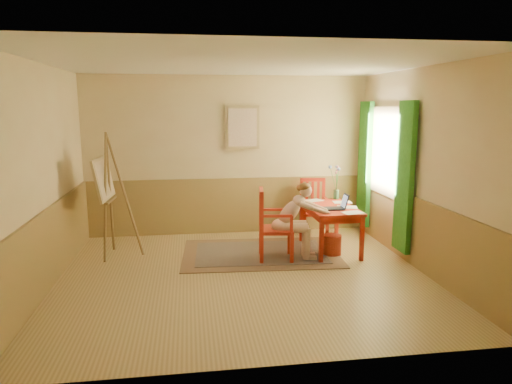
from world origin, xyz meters
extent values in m
cube|color=tan|center=(0.00, 0.00, -0.01)|extent=(5.00, 4.50, 0.02)
cube|color=white|center=(0.00, 0.00, 2.81)|extent=(5.00, 4.50, 0.02)
cube|color=#D3B481|center=(0.00, 2.26, 1.40)|extent=(5.00, 0.02, 2.80)
cube|color=#D3B481|center=(0.00, -2.26, 1.40)|extent=(5.00, 0.02, 2.80)
cube|color=#D3B481|center=(-2.51, 0.00, 1.40)|extent=(0.02, 4.50, 2.80)
cube|color=#D3B481|center=(2.51, 0.00, 1.40)|extent=(0.02, 4.50, 2.80)
cube|color=olive|center=(0.00, 2.23, 0.50)|extent=(5.00, 0.04, 1.00)
cube|color=olive|center=(-2.48, 0.00, 0.50)|extent=(0.04, 4.50, 1.00)
cube|color=olive|center=(2.48, 0.00, 0.50)|extent=(0.04, 4.50, 1.00)
cube|color=white|center=(2.47, 1.10, 1.55)|extent=(0.02, 1.00, 1.30)
cube|color=tan|center=(2.45, 1.10, 1.55)|extent=(0.03, 1.12, 1.42)
cube|color=green|center=(2.40, 0.32, 1.25)|extent=(0.08, 0.45, 2.20)
cube|color=green|center=(2.40, 1.88, 1.25)|extent=(0.08, 0.45, 2.20)
cube|color=tan|center=(0.25, 2.21, 1.90)|extent=(0.60, 0.04, 0.76)
cube|color=beige|center=(0.25, 2.19, 1.90)|extent=(0.50, 0.02, 0.66)
cube|color=#8C7251|center=(0.38, 0.91, 0.01)|extent=(2.49, 1.74, 0.01)
cube|color=black|center=(0.38, 0.91, 0.01)|extent=(2.07, 1.31, 0.01)
cube|color=red|center=(1.48, 0.90, 0.70)|extent=(0.75, 1.22, 0.04)
cube|color=red|center=(1.48, 0.90, 0.63)|extent=(0.65, 1.11, 0.10)
cube|color=red|center=(1.18, 0.34, 0.34)|extent=(0.06, 0.06, 0.68)
cube|color=red|center=(1.80, 0.36, 0.34)|extent=(0.06, 0.06, 0.68)
cube|color=red|center=(1.15, 1.45, 0.34)|extent=(0.06, 0.06, 0.68)
cube|color=red|center=(1.78, 1.46, 0.34)|extent=(0.06, 0.06, 0.68)
cube|color=red|center=(0.56, 0.61, 0.46)|extent=(0.55, 0.53, 0.05)
cube|color=red|center=(0.32, 0.43, 0.22)|extent=(0.06, 0.06, 0.43)
cube|color=red|center=(0.75, 0.38, 0.22)|extent=(0.06, 0.06, 0.43)
cube|color=red|center=(0.37, 0.85, 0.22)|extent=(0.06, 0.06, 0.43)
cube|color=red|center=(0.80, 0.79, 0.22)|extent=(0.06, 0.06, 0.43)
cube|color=red|center=(0.32, 0.43, 0.78)|extent=(0.06, 0.06, 0.59)
cube|color=red|center=(0.37, 0.85, 0.78)|extent=(0.06, 0.06, 0.59)
cube|color=red|center=(0.34, 0.64, 1.04)|extent=(0.11, 0.48, 0.06)
cube|color=red|center=(0.33, 0.53, 0.76)|extent=(0.04, 0.05, 0.48)
cube|color=red|center=(0.34, 0.64, 0.76)|extent=(0.04, 0.05, 0.48)
cube|color=red|center=(0.36, 0.75, 0.76)|extent=(0.04, 0.05, 0.48)
cube|color=red|center=(0.53, 0.41, 0.72)|extent=(0.44, 0.10, 0.04)
cube|color=red|center=(0.74, 0.38, 0.60)|extent=(0.05, 0.05, 0.24)
cube|color=red|center=(0.59, 0.82, 0.72)|extent=(0.44, 0.10, 0.04)
cube|color=red|center=(0.79, 0.79, 0.60)|extent=(0.05, 0.05, 0.24)
cube|color=red|center=(1.45, 1.74, 0.43)|extent=(0.49, 0.51, 0.05)
cube|color=red|center=(1.28, 1.97, 0.21)|extent=(0.06, 0.06, 0.41)
cube|color=red|center=(1.24, 1.56, 0.21)|extent=(0.06, 0.06, 0.41)
cube|color=red|center=(1.67, 1.93, 0.21)|extent=(0.06, 0.06, 0.41)
cube|color=red|center=(1.63, 1.52, 0.21)|extent=(0.06, 0.06, 0.41)
cube|color=red|center=(1.28, 1.97, 0.73)|extent=(0.06, 0.06, 0.56)
cube|color=red|center=(1.67, 1.93, 0.73)|extent=(0.06, 0.06, 0.56)
cube|color=red|center=(1.48, 1.95, 0.98)|extent=(0.45, 0.10, 0.06)
cube|color=red|center=(1.38, 1.96, 0.72)|extent=(0.05, 0.03, 0.46)
cube|color=red|center=(1.48, 1.95, 0.72)|extent=(0.05, 0.03, 0.46)
cube|color=red|center=(1.58, 1.94, 0.72)|extent=(0.05, 0.03, 0.46)
cube|color=red|center=(1.26, 1.77, 0.68)|extent=(0.08, 0.42, 0.04)
cube|color=red|center=(1.24, 1.57, 0.57)|extent=(0.04, 0.04, 0.22)
cube|color=red|center=(1.65, 1.72, 0.68)|extent=(0.08, 0.42, 0.04)
cube|color=red|center=(1.63, 1.53, 0.57)|extent=(0.04, 0.04, 0.22)
ellipsoid|color=beige|center=(0.62, 0.61, 0.52)|extent=(0.30, 0.36, 0.21)
cylinder|color=beige|center=(0.81, 0.51, 0.51)|extent=(0.42, 0.20, 0.15)
cylinder|color=beige|center=(0.83, 0.67, 0.51)|extent=(0.42, 0.20, 0.15)
cylinder|color=beige|center=(1.00, 0.48, 0.26)|extent=(0.12, 0.12, 0.47)
cylinder|color=beige|center=(1.02, 0.65, 0.26)|extent=(0.12, 0.12, 0.47)
cube|color=beige|center=(1.06, 0.48, 0.03)|extent=(0.20, 0.11, 0.07)
cube|color=beige|center=(1.08, 0.64, 0.03)|extent=(0.20, 0.11, 0.07)
ellipsoid|color=beige|center=(0.76, 0.60, 0.72)|extent=(0.48, 0.32, 0.49)
ellipsoid|color=beige|center=(0.90, 0.58, 0.90)|extent=(0.22, 0.30, 0.17)
sphere|color=beige|center=(0.99, 0.57, 1.05)|extent=(0.21, 0.21, 0.18)
ellipsoid|color=brown|center=(0.97, 0.57, 1.10)|extent=(0.20, 0.20, 0.13)
sphere|color=brown|center=(0.90, 0.58, 1.09)|extent=(0.11, 0.11, 0.10)
cylinder|color=beige|center=(0.97, 0.43, 0.85)|extent=(0.22, 0.13, 0.14)
cylinder|color=beige|center=(1.17, 0.43, 0.77)|extent=(0.28, 0.10, 0.16)
sphere|color=beige|center=(1.05, 0.41, 0.82)|extent=(0.09, 0.09, 0.08)
sphere|color=beige|center=(1.30, 0.44, 0.72)|extent=(0.08, 0.08, 0.07)
cylinder|color=beige|center=(1.00, 0.70, 0.85)|extent=(0.20, 0.09, 0.14)
cylinder|color=beige|center=(1.20, 0.66, 0.77)|extent=(0.28, 0.16, 0.16)
sphere|color=beige|center=(1.09, 0.70, 0.82)|extent=(0.09, 0.09, 0.08)
sphere|color=beige|center=(1.32, 0.62, 0.72)|extent=(0.08, 0.08, 0.07)
cube|color=#1E2338|center=(1.46, 0.72, 0.73)|extent=(0.33, 0.24, 0.02)
cube|color=#2D3342|center=(1.46, 0.72, 0.73)|extent=(0.28, 0.19, 0.00)
cube|color=#1E2338|center=(1.65, 0.72, 0.84)|extent=(0.07, 0.23, 0.21)
cube|color=#99BFF2|center=(1.64, 0.72, 0.84)|extent=(0.06, 0.19, 0.17)
cube|color=white|center=(1.68, 0.44, 0.72)|extent=(0.34, 0.27, 0.00)
cube|color=white|center=(1.77, 1.19, 0.72)|extent=(0.32, 0.25, 0.00)
cube|color=white|center=(1.34, 1.39, 0.72)|extent=(0.35, 0.31, 0.00)
cube|color=white|center=(1.72, 0.81, 0.72)|extent=(0.34, 0.28, 0.00)
cylinder|color=#3F724C|center=(1.76, 1.48, 0.80)|extent=(0.12, 0.12, 0.15)
cylinder|color=#3F7233|center=(1.71, 1.52, 1.06)|extent=(0.10, 0.10, 0.41)
sphere|color=#728CD8|center=(1.67, 1.56, 1.26)|extent=(0.08, 0.08, 0.06)
cylinder|color=#3F7233|center=(1.75, 1.43, 1.07)|extent=(0.02, 0.10, 0.43)
sphere|color=pink|center=(1.74, 1.39, 1.28)|extent=(0.06, 0.06, 0.04)
cylinder|color=#3F7233|center=(1.76, 1.50, 1.01)|extent=(0.01, 0.05, 0.31)
sphere|color=pink|center=(1.76, 1.51, 1.17)|extent=(0.06, 0.06, 0.05)
cylinder|color=#3F7233|center=(1.75, 1.41, 1.05)|extent=(0.02, 0.13, 0.40)
sphere|color=#728CD8|center=(1.75, 1.35, 1.25)|extent=(0.07, 0.07, 0.06)
cylinder|color=#3F7233|center=(1.78, 1.53, 1.03)|extent=(0.05, 0.11, 0.35)
sphere|color=pink|center=(1.80, 1.58, 1.20)|extent=(0.07, 0.07, 0.05)
cylinder|color=#3F7233|center=(1.77, 1.50, 1.03)|extent=(0.03, 0.06, 0.36)
sphere|color=pink|center=(1.78, 1.53, 1.21)|extent=(0.06, 0.06, 0.05)
cylinder|color=#3F7233|center=(1.77, 1.53, 1.05)|extent=(0.04, 0.12, 0.41)
sphere|color=#728CD8|center=(1.79, 1.59, 1.26)|extent=(0.06, 0.06, 0.05)
cylinder|color=#AC3B27|center=(1.46, 0.71, 0.16)|extent=(0.40, 0.40, 0.31)
cylinder|color=brown|center=(-1.93, 1.00, 0.95)|extent=(0.12, 0.35, 1.90)
cylinder|color=brown|center=(-1.91, 1.31, 0.95)|extent=(0.07, 0.35, 1.90)
cylinder|color=brown|center=(-1.67, 1.14, 0.95)|extent=(0.50, 0.07, 1.90)
cylinder|color=brown|center=(-1.95, 1.16, 0.87)|extent=(0.07, 0.53, 0.03)
cube|color=brown|center=(-1.89, 1.15, 0.87)|extent=(0.10, 0.58, 0.03)
cube|color=tan|center=(-1.97, 1.16, 1.20)|extent=(0.20, 0.85, 0.63)
cube|color=beige|center=(-1.95, 1.16, 1.20)|extent=(0.15, 0.76, 0.55)
camera|label=1|loc=(-0.70, -5.94, 2.27)|focal=32.48mm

